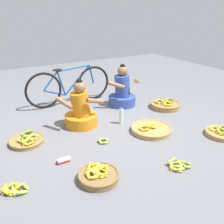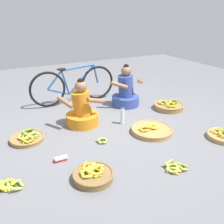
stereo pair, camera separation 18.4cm
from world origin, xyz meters
The scene contains 14 objects.
ground_plane centered at (0.00, 0.00, 0.00)m, with size 10.00×10.00×0.00m, color slate.
vendor_woman_front centered at (-0.28, 0.30, 0.24)m, with size 0.69×0.52×0.77m.
vendor_woman_behind centered at (0.77, 0.74, 0.26)m, with size 0.74×0.52×0.80m.
bicycle_leaning centered at (-0.07, 1.32, 0.36)m, with size 1.70×0.08×0.73m.
banana_basket_mid_left centered at (0.55, -0.45, 0.04)m, with size 0.62×0.62×0.13m.
banana_basket_back_right centered at (1.39, 0.20, 0.06)m, with size 0.55×0.55×0.17m.
banana_basket_front_right centered at (-0.68, -1.07, 0.06)m, with size 0.46×0.46×0.16m.
banana_basket_back_center centered at (1.37, -1.07, 0.04)m, with size 0.47×0.47×0.13m.
banana_basket_near_vendor centered at (-1.17, 0.15, 0.04)m, with size 0.48×0.48×0.13m.
loose_bananas_front_center centered at (-0.24, -0.38, 0.02)m, with size 0.18×0.18×0.07m.
loose_bananas_back_left centered at (-1.52, -0.80, 0.03)m, with size 0.28×0.26×0.09m.
loose_bananas_near_bicycle centered at (0.25, -1.34, 0.03)m, with size 0.29×0.26×0.09m.
water_bottle centered at (0.30, 0.03, 0.13)m, with size 0.07×0.07×0.28m.
packet_carton_stack centered at (-0.90, -0.57, 0.03)m, with size 0.17×0.06×0.06m.
Camera 2 is at (-1.51, -3.17, 1.76)m, focal length 39.87 mm.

